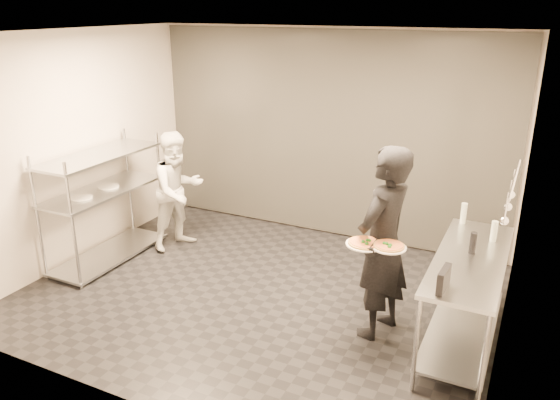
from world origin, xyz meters
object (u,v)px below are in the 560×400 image
at_px(pos_monitor, 444,279).
at_px(chef, 178,191).
at_px(bottle_clear, 494,231).
at_px(prep_counter, 467,286).
at_px(pizza_plate_near, 365,243).
at_px(pizza_plate_far, 389,246).
at_px(salad_plate, 387,191).
at_px(bottle_dark, 473,243).
at_px(bottle_green, 464,213).
at_px(pass_rack, 104,201).
at_px(waiter, 383,244).

bearing_deg(pos_monitor, chef, 162.53).
bearing_deg(bottle_clear, prep_counter, -106.46).
bearing_deg(pizza_plate_near, pizza_plate_far, 0.96).
bearing_deg(salad_plate, bottle_clear, 14.22).
height_order(pizza_plate_far, bottle_dark, bottle_dark).
relative_size(bottle_green, bottle_dark, 1.06).
xyz_separation_m(bottle_green, bottle_dark, (0.19, -0.72, -0.01)).
bearing_deg(pizza_plate_near, salad_plate, 87.04).
bearing_deg(pass_rack, pos_monitor, -9.67).
relative_size(pass_rack, bottle_clear, 7.94).
relative_size(prep_counter, pizza_plate_near, 5.24).
xyz_separation_m(pass_rack, pizza_plate_near, (3.45, -0.36, 0.26)).
bearing_deg(pizza_plate_near, prep_counter, 22.12).
bearing_deg(pos_monitor, pass_rack, 174.48).
bearing_deg(waiter, pass_rack, -76.38).
xyz_separation_m(prep_counter, bottle_green, (-0.19, 0.80, 0.40)).
bearing_deg(waiter, pizza_plate_far, 41.65).
relative_size(waiter, bottle_dark, 9.17).
distance_m(bottle_clear, bottle_dark, 0.41).
relative_size(chef, bottle_green, 7.12).
bearing_deg(bottle_green, pos_monitor, -87.25).
bearing_deg(pass_rack, chef, 49.94).
bearing_deg(waiter, salad_plate, -151.84).
distance_m(bottle_green, bottle_dark, 0.74).
bearing_deg(chef, pos_monitor, -92.78).
height_order(chef, pizza_plate_near, chef).
bearing_deg(pass_rack, bottle_green, 10.98).
xyz_separation_m(pass_rack, waiter, (3.55, -0.11, 0.18)).
bearing_deg(bottle_dark, salad_plate, 171.25).
relative_size(pass_rack, pos_monitor, 6.21).
bearing_deg(bottle_green, chef, -178.56).
relative_size(pizza_plate_near, salad_plate, 1.26).
bearing_deg(bottle_dark, bottle_clear, 69.59).
height_order(pos_monitor, bottle_clear, bottle_clear).
relative_size(pass_rack, pizza_plate_far, 5.14).
height_order(waiter, salad_plate, waiter).
distance_m(pass_rack, bottle_clear, 4.50).
bearing_deg(pizza_plate_near, pass_rack, 174.09).
bearing_deg(bottle_green, bottle_clear, -45.67).
xyz_separation_m(pass_rack, bottle_green, (4.14, 0.80, 0.26)).
height_order(pizza_plate_near, salad_plate, salad_plate).
distance_m(prep_counter, salad_plate, 1.14).
height_order(pizza_plate_near, bottle_green, bottle_green).
bearing_deg(bottle_dark, pass_rack, -178.89).
bearing_deg(bottle_dark, pizza_plate_far, -146.42).
height_order(pos_monitor, bottle_green, bottle_green).
bearing_deg(bottle_dark, chef, 170.40).
height_order(waiter, bottle_dark, waiter).
bearing_deg(pass_rack, waiter, -1.85).
height_order(prep_counter, pizza_plate_far, pizza_plate_far).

